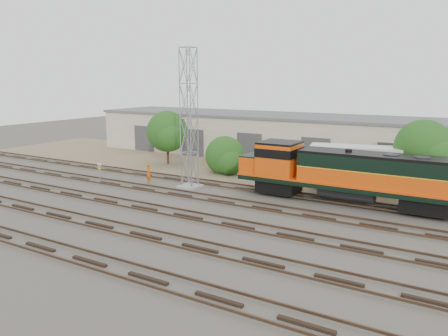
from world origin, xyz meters
The scene contains 12 objects.
ground centered at (0.00, 0.00, 0.00)m, with size 140.00×140.00×0.00m, color #47423A.
dirt_strip centered at (0.00, 15.00, 0.01)m, with size 80.00×16.00×0.02m, color #726047.
tracks centered at (0.00, -3.00, 0.08)m, with size 80.00×20.40×0.28m.
warehouse centered at (0.04, 22.98, 2.65)m, with size 58.40×10.40×5.30m.
locomotive centered at (8.33, 6.00, 2.42)m, with size 17.57×3.08×4.22m.
signal_tower centered at (-4.87, 4.24, 5.94)m, with size 1.80×1.80×12.19m.
sign_post centered at (-12.80, 1.06, 1.40)m, with size 0.79×0.30×2.00m.
worker centered at (-9.10, 3.63, 0.93)m, with size 0.68×0.45×1.87m, color #CF550B.
semi_trailer centered at (10.93, 11.06, 2.48)m, with size 13.05×5.23×3.94m.
tree_west centered at (-13.16, 11.90, 3.64)m, with size 4.89×4.66×6.09m.
tree_mid centered at (-5.20, 11.17, 1.69)m, with size 4.27×4.07×4.07m.
tree_east centered at (13.44, 11.77, 3.86)m, with size 4.92×4.69×6.33m.
Camera 1 is at (17.12, -27.00, 9.49)m, focal length 35.00 mm.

